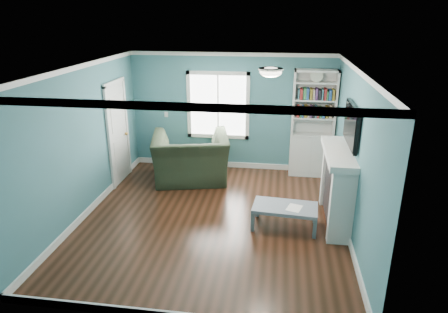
# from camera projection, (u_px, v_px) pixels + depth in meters

# --- Properties ---
(floor) EXTENTS (5.00, 5.00, 0.00)m
(floor) POSITION_uv_depth(u_px,v_px,m) (213.00, 218.00, 6.99)
(floor) COLOR black
(floor) RESTS_ON ground
(room_walls) EXTENTS (5.00, 5.00, 5.00)m
(room_walls) POSITION_uv_depth(u_px,v_px,m) (212.00, 132.00, 6.45)
(room_walls) COLOR #3B7275
(room_walls) RESTS_ON ground
(trim) EXTENTS (4.50, 5.00, 2.60)m
(trim) POSITION_uv_depth(u_px,v_px,m) (212.00, 152.00, 6.57)
(trim) COLOR white
(trim) RESTS_ON ground
(window) EXTENTS (1.40, 0.06, 1.50)m
(window) POSITION_uv_depth(u_px,v_px,m) (218.00, 105.00, 8.84)
(window) COLOR white
(window) RESTS_ON room_walls
(bookshelf) EXTENTS (0.90, 0.35, 2.31)m
(bookshelf) POSITION_uv_depth(u_px,v_px,m) (312.00, 134.00, 8.57)
(bookshelf) COLOR silver
(bookshelf) RESTS_ON ground
(fireplace) EXTENTS (0.44, 1.58, 1.30)m
(fireplace) POSITION_uv_depth(u_px,v_px,m) (337.00, 188.00, 6.68)
(fireplace) COLOR black
(fireplace) RESTS_ON ground
(tv) EXTENTS (0.06, 1.10, 0.65)m
(tv) POSITION_uv_depth(u_px,v_px,m) (352.00, 125.00, 6.29)
(tv) COLOR black
(tv) RESTS_ON fireplace
(door) EXTENTS (0.12, 0.98, 2.17)m
(door) POSITION_uv_depth(u_px,v_px,m) (118.00, 132.00, 8.22)
(door) COLOR silver
(door) RESTS_ON ground
(ceiling_fixture) EXTENTS (0.38, 0.38, 0.15)m
(ceiling_fixture) POSITION_uv_depth(u_px,v_px,m) (271.00, 71.00, 6.09)
(ceiling_fixture) COLOR white
(ceiling_fixture) RESTS_ON room_walls
(light_switch) EXTENTS (0.08, 0.01, 0.12)m
(light_switch) POSITION_uv_depth(u_px,v_px,m) (166.00, 114.00, 9.09)
(light_switch) COLOR white
(light_switch) RESTS_ON room_walls
(recliner) EXTENTS (1.73, 1.33, 1.35)m
(recliner) POSITION_uv_depth(u_px,v_px,m) (191.00, 150.00, 8.35)
(recliner) COLOR black
(recliner) RESTS_ON ground
(coffee_table) EXTENTS (1.10, 0.66, 0.38)m
(coffee_table) POSITION_uv_depth(u_px,v_px,m) (285.00, 209.00, 6.61)
(coffee_table) COLOR #505B60
(coffee_table) RESTS_ON ground
(paper_sheet) EXTENTS (0.29, 0.33, 0.00)m
(paper_sheet) POSITION_uv_depth(u_px,v_px,m) (294.00, 208.00, 6.53)
(paper_sheet) COLOR white
(paper_sheet) RESTS_ON coffee_table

